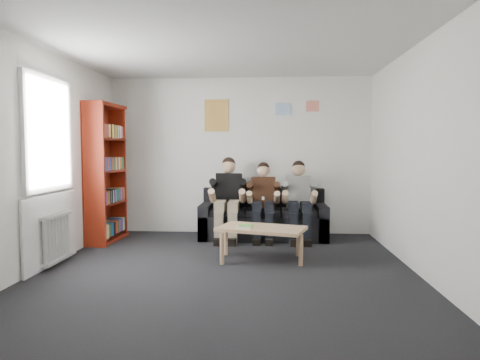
% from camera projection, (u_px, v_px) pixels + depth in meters
% --- Properties ---
extents(room_shell, '(5.00, 5.00, 5.00)m').
position_uv_depth(room_shell, '(225.00, 159.00, 4.96)').
color(room_shell, black).
rests_on(room_shell, ground).
extents(sofa, '(2.06, 0.84, 0.80)m').
position_uv_depth(sofa, '(263.00, 220.00, 7.10)').
color(sofa, black).
rests_on(sofa, ground).
extents(bookshelf, '(0.33, 0.98, 2.18)m').
position_uv_depth(bookshelf, '(107.00, 173.00, 6.77)').
color(bookshelf, maroon).
rests_on(bookshelf, ground).
extents(coffee_table, '(1.11, 0.61, 0.44)m').
position_uv_depth(coffee_table, '(262.00, 231.00, 5.62)').
color(coffee_table, tan).
rests_on(coffee_table, ground).
extents(game_cases, '(0.21, 0.17, 0.03)m').
position_uv_depth(game_cases, '(245.00, 226.00, 5.58)').
color(game_cases, silver).
rests_on(game_cases, coffee_table).
extents(person_left, '(0.42, 0.91, 1.33)m').
position_uv_depth(person_left, '(228.00, 199.00, 6.92)').
color(person_left, black).
rests_on(person_left, sofa).
extents(person_middle, '(0.38, 0.82, 1.25)m').
position_uv_depth(person_middle, '(263.00, 201.00, 6.89)').
color(person_middle, '#512A1B').
rests_on(person_middle, sofa).
extents(person_right, '(0.40, 0.85, 1.28)m').
position_uv_depth(person_right, '(299.00, 201.00, 6.85)').
color(person_right, white).
rests_on(person_right, sofa).
extents(radiator, '(0.10, 0.64, 0.60)m').
position_uv_depth(radiator, '(57.00, 238.00, 5.37)').
color(radiator, silver).
rests_on(radiator, ground).
extents(window, '(0.05, 1.30, 2.36)m').
position_uv_depth(window, '(49.00, 184.00, 5.32)').
color(window, white).
rests_on(window, room_shell).
extents(poster_large, '(0.42, 0.01, 0.55)m').
position_uv_depth(poster_large, '(217.00, 115.00, 7.41)').
color(poster_large, '#E3D650').
rests_on(poster_large, room_shell).
extents(poster_blue, '(0.25, 0.01, 0.20)m').
position_uv_depth(poster_blue, '(283.00, 109.00, 7.33)').
color(poster_blue, '#3F88D9').
rests_on(poster_blue, room_shell).
extents(poster_pink, '(0.22, 0.01, 0.18)m').
position_uv_depth(poster_pink, '(312.00, 106.00, 7.29)').
color(poster_pink, '#E4478D').
rests_on(poster_pink, room_shell).
extents(poster_sign, '(0.20, 0.01, 0.14)m').
position_uv_depth(poster_sign, '(182.00, 104.00, 7.44)').
color(poster_sign, white).
rests_on(poster_sign, room_shell).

